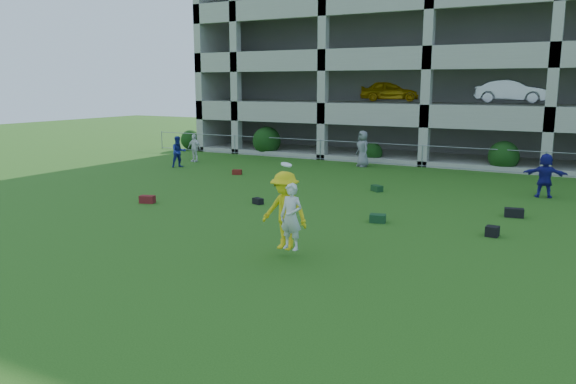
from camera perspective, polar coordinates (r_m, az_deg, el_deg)
The scene contains 16 objects.
ground at distance 13.84m, azimuth -8.40°, elevation -7.53°, with size 100.00×100.00×0.00m, color #235114.
bystander_a at distance 30.38m, azimuth -11.05°, elevation 4.03°, with size 0.80×0.62×1.65m, color navy.
bystander_b at distance 32.43m, azimuth -9.51°, elevation 4.44°, with size 0.92×0.38×1.57m, color white.
bystander_c at distance 30.30m, azimuth 7.60°, elevation 4.38°, with size 0.94×0.61×1.92m, color gray.
bystander_d at distance 23.97m, azimuth 24.66°, elevation 1.54°, with size 1.61×0.51×1.73m, color navy.
bag_red_a at distance 21.50m, azimuth -14.10°, elevation -0.73°, with size 0.55×0.30×0.28m, color #5F1C10.
bag_black_b at distance 20.72m, azimuth -3.07°, elevation -0.92°, with size 0.40×0.25×0.22m, color black.
bag_green_c at distance 18.18m, azimuth 9.10°, elevation -2.66°, with size 0.50×0.35×0.26m, color #14381B.
crate_d at distance 17.36m, azimuth 20.04°, elevation -3.77°, with size 0.35×0.35×0.30m, color black.
bag_black_e at distance 20.10m, azimuth 21.98°, elevation -1.96°, with size 0.60×0.30×0.30m, color black.
bag_red_f at distance 27.58m, azimuth -5.20°, elevation 2.03°, with size 0.45×0.28×0.24m, color #54170E.
bag_green_g at distance 23.42m, azimuth 9.02°, elevation 0.37°, with size 0.50×0.30×0.25m, color black.
frisbee_contest at distance 14.10m, azimuth -0.21°, elevation -2.00°, with size 1.42×1.09×2.27m.
parking_garage at distance 38.99m, azimuth 17.35°, elevation 12.86°, with size 30.00×14.00×12.00m.
fence at distance 30.72m, azimuth 13.47°, elevation 3.61°, with size 36.06×0.06×1.20m.
shrub_row at distance 30.45m, azimuth 22.28°, elevation 4.73°, with size 34.38×2.52×3.50m.
Camera 1 is at (8.01, -10.42, 4.34)m, focal length 35.00 mm.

